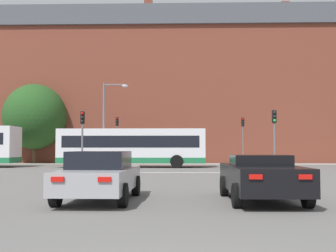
{
  "coord_description": "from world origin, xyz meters",
  "views": [
    {
      "loc": [
        -0.06,
        -4.23,
        1.55
      ],
      "look_at": [
        -0.95,
        28.87,
        3.25
      ],
      "focal_mm": 45.0,
      "sensor_mm": 36.0,
      "label": 1
    }
  ],
  "objects_px": {
    "pedestrian_walking_west": "(83,152)",
    "traffic_light_near_left": "(82,131)",
    "traffic_light_far_right": "(243,133)",
    "pedestrian_walking_east": "(171,152)",
    "car_saloon_left": "(100,175)",
    "pedestrian_waiting": "(110,154)",
    "car_roadster_right": "(261,177)",
    "traffic_light_near_right": "(274,130)",
    "bus_crossing_lead": "(132,147)",
    "traffic_light_far_left": "(117,133)",
    "street_lamp_junction": "(108,115)"
  },
  "relations": [
    {
      "from": "pedestrian_walking_west",
      "to": "traffic_light_near_left",
      "type": "bearing_deg",
      "value": 130.38
    },
    {
      "from": "traffic_light_far_right",
      "to": "pedestrian_walking_east",
      "type": "distance_m",
      "value": 7.17
    },
    {
      "from": "car_saloon_left",
      "to": "pedestrian_waiting",
      "type": "relative_size",
      "value": 2.64
    },
    {
      "from": "car_roadster_right",
      "to": "traffic_light_near_right",
      "type": "bearing_deg",
      "value": 74.93
    },
    {
      "from": "pedestrian_waiting",
      "to": "pedestrian_walking_east",
      "type": "distance_m",
      "value": 5.85
    },
    {
      "from": "traffic_light_near_right",
      "to": "traffic_light_near_left",
      "type": "xyz_separation_m",
      "value": [
        -12.38,
        0.37,
        -0.01
      ]
    },
    {
      "from": "traffic_light_near_left",
      "to": "car_roadster_right",
      "type": "bearing_deg",
      "value": -59.84
    },
    {
      "from": "pedestrian_waiting",
      "to": "traffic_light_near_right",
      "type": "bearing_deg",
      "value": -174.26
    },
    {
      "from": "bus_crossing_lead",
      "to": "pedestrian_walking_west",
      "type": "distance_m",
      "value": 9.0
    },
    {
      "from": "bus_crossing_lead",
      "to": "traffic_light_near_right",
      "type": "relative_size",
      "value": 2.92
    },
    {
      "from": "pedestrian_walking_west",
      "to": "car_saloon_left",
      "type": "bearing_deg",
      "value": 131.73
    },
    {
      "from": "traffic_light_far_left",
      "to": "traffic_light_far_right",
      "type": "bearing_deg",
      "value": -0.13
    },
    {
      "from": "traffic_light_near_left",
      "to": "pedestrian_walking_east",
      "type": "xyz_separation_m",
      "value": [
        5.49,
        13.65,
        -1.56
      ]
    },
    {
      "from": "street_lamp_junction",
      "to": "pedestrian_waiting",
      "type": "height_order",
      "value": "street_lamp_junction"
    },
    {
      "from": "traffic_light_near_left",
      "to": "pedestrian_walking_west",
      "type": "relative_size",
      "value": 2.12
    },
    {
      "from": "traffic_light_far_right",
      "to": "traffic_light_near_right",
      "type": "relative_size",
      "value": 1.11
    },
    {
      "from": "traffic_light_far_left",
      "to": "street_lamp_junction",
      "type": "height_order",
      "value": "street_lamp_junction"
    },
    {
      "from": "pedestrian_waiting",
      "to": "pedestrian_walking_west",
      "type": "distance_m",
      "value": 2.76
    },
    {
      "from": "pedestrian_walking_east",
      "to": "street_lamp_junction",
      "type": "bearing_deg",
      "value": 96.87
    },
    {
      "from": "car_roadster_right",
      "to": "traffic_light_near_right",
      "type": "xyz_separation_m",
      "value": [
        3.68,
        14.59,
        1.95
      ]
    },
    {
      "from": "traffic_light_far_right",
      "to": "traffic_light_near_right",
      "type": "distance_m",
      "value": 12.64
    },
    {
      "from": "bus_crossing_lead",
      "to": "traffic_light_near_left",
      "type": "relative_size",
      "value": 2.93
    },
    {
      "from": "traffic_light_far_right",
      "to": "street_lamp_junction",
      "type": "xyz_separation_m",
      "value": [
        -11.6,
        -6.39,
        1.2
      ]
    },
    {
      "from": "traffic_light_near_left",
      "to": "pedestrian_waiting",
      "type": "xyz_separation_m",
      "value": [
        -0.21,
        12.35,
        -1.66
      ]
    },
    {
      "from": "car_roadster_right",
      "to": "traffic_light_near_left",
      "type": "bearing_deg",
      "value": 119.27
    },
    {
      "from": "bus_crossing_lead",
      "to": "traffic_light_far_left",
      "type": "relative_size",
      "value": 2.58
    },
    {
      "from": "car_roadster_right",
      "to": "traffic_light_far_left",
      "type": "height_order",
      "value": "traffic_light_far_left"
    },
    {
      "from": "car_roadster_right",
      "to": "traffic_light_near_right",
      "type": "height_order",
      "value": "traffic_light_near_right"
    },
    {
      "from": "traffic_light_far_left",
      "to": "pedestrian_walking_west",
      "type": "xyz_separation_m",
      "value": [
        -3.33,
        0.7,
        -1.87
      ]
    },
    {
      "from": "traffic_light_near_right",
      "to": "traffic_light_near_left",
      "type": "bearing_deg",
      "value": 178.31
    },
    {
      "from": "traffic_light_near_left",
      "to": "pedestrian_walking_west",
      "type": "bearing_deg",
      "value": 102.51
    },
    {
      "from": "traffic_light_near_right",
      "to": "street_lamp_junction",
      "type": "bearing_deg",
      "value": 151.88
    },
    {
      "from": "street_lamp_junction",
      "to": "car_saloon_left",
      "type": "bearing_deg",
      "value": -80.93
    },
    {
      "from": "car_saloon_left",
      "to": "car_roadster_right",
      "type": "xyz_separation_m",
      "value": [
        4.68,
        -0.02,
        -0.03
      ]
    },
    {
      "from": "car_saloon_left",
      "to": "bus_crossing_lead",
      "type": "distance_m",
      "value": 20.87
    },
    {
      "from": "car_saloon_left",
      "to": "car_roadster_right",
      "type": "distance_m",
      "value": 4.68
    },
    {
      "from": "traffic_light_far_left",
      "to": "pedestrian_walking_west",
      "type": "bearing_deg",
      "value": 168.19
    },
    {
      "from": "pedestrian_waiting",
      "to": "pedestrian_walking_west",
      "type": "bearing_deg",
      "value": 37.54
    },
    {
      "from": "car_roadster_right",
      "to": "street_lamp_junction",
      "type": "height_order",
      "value": "street_lamp_junction"
    },
    {
      "from": "bus_crossing_lead",
      "to": "street_lamp_junction",
      "type": "height_order",
      "value": "street_lamp_junction"
    },
    {
      "from": "bus_crossing_lead",
      "to": "traffic_light_far_left",
      "type": "height_order",
      "value": "traffic_light_far_left"
    },
    {
      "from": "traffic_light_far_right",
      "to": "street_lamp_junction",
      "type": "relative_size",
      "value": 0.65
    },
    {
      "from": "bus_crossing_lead",
      "to": "pedestrian_walking_west",
      "type": "xyz_separation_m",
      "value": [
        -5.47,
        7.13,
        -0.51
      ]
    },
    {
      "from": "car_saloon_left",
      "to": "traffic_light_near_left",
      "type": "height_order",
      "value": "traffic_light_near_left"
    },
    {
      "from": "traffic_light_far_left",
      "to": "pedestrian_waiting",
      "type": "distance_m",
      "value": 2.08
    },
    {
      "from": "car_saloon_left",
      "to": "street_lamp_junction",
      "type": "height_order",
      "value": "street_lamp_junction"
    },
    {
      "from": "pedestrian_waiting",
      "to": "pedestrian_walking_east",
      "type": "height_order",
      "value": "pedestrian_walking_east"
    },
    {
      "from": "pedestrian_walking_east",
      "to": "pedestrian_walking_west",
      "type": "bearing_deg",
      "value": 43.09
    },
    {
      "from": "bus_crossing_lead",
      "to": "street_lamp_junction",
      "type": "distance_m",
      "value": 3.15
    },
    {
      "from": "car_roadster_right",
      "to": "traffic_light_far_right",
      "type": "xyz_separation_m",
      "value": [
        3.6,
        27.23,
        2.21
      ]
    }
  ]
}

